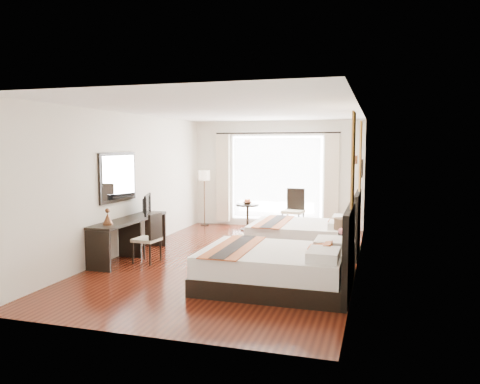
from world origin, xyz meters
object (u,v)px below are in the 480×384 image
(nightstand, at_px, (341,257))
(fruit_bowl, at_px, (247,203))
(desk_chair, at_px, (148,248))
(window_chair, at_px, (293,218))
(bed_near, at_px, (280,267))
(console_desk, at_px, (130,238))
(television, at_px, (144,204))
(bed_far, at_px, (307,235))
(floor_lamp, at_px, (204,179))
(vase, at_px, (341,240))
(side_table, at_px, (248,217))
(table_lamp, at_px, (341,226))

(nightstand, distance_m, fruit_bowl, 4.31)
(desk_chair, distance_m, window_chair, 4.43)
(bed_near, xyz_separation_m, console_desk, (-3.17, 1.10, 0.05))
(bed_near, distance_m, television, 3.62)
(bed_far, xyz_separation_m, floor_lamp, (-3.14, 2.31, 0.93))
(nightstand, bearing_deg, bed_near, -125.09)
(nightstand, bearing_deg, vase, -87.08)
(television, bearing_deg, fruit_bowl, -44.87)
(floor_lamp, bearing_deg, side_table, -16.58)
(bed_near, xyz_separation_m, fruit_bowl, (-1.79, 4.57, 0.37))
(fruit_bowl, bearing_deg, television, -115.04)
(side_table, bearing_deg, fruit_bowl, 160.73)
(side_table, xyz_separation_m, window_chair, (1.14, 0.20, -0.01))
(bed_far, relative_size, console_desk, 0.99)
(bed_far, bearing_deg, window_chair, 107.51)
(bed_near, height_order, window_chair, bed_near)
(nightstand, height_order, vase, vase)
(table_lamp, bearing_deg, fruit_bowl, 128.34)
(fruit_bowl, bearing_deg, bed_far, -46.49)
(bed_far, bearing_deg, vase, -63.47)
(nightstand, relative_size, window_chair, 0.52)
(bed_far, bearing_deg, desk_chair, -145.68)
(side_table, bearing_deg, floor_lamp, 163.42)
(desk_chair, distance_m, floor_lamp, 4.28)
(bed_far, bearing_deg, side_table, 133.40)
(window_chair, bearing_deg, vase, 28.75)
(vase, relative_size, window_chair, 0.14)
(bed_far, height_order, vase, bed_far)
(bed_far, bearing_deg, table_lamp, -60.35)
(nightstand, xyz_separation_m, fruit_bowl, (-2.62, 3.39, 0.43))
(floor_lamp, bearing_deg, desk_chair, -83.62)
(bed_near, bearing_deg, nightstand, 54.91)
(floor_lamp, xyz_separation_m, fruit_bowl, (1.32, -0.39, -0.55))
(vase, height_order, television, television)
(nightstand, xyz_separation_m, television, (-3.98, 0.48, 0.70))
(floor_lamp, bearing_deg, vase, -44.83)
(table_lamp, relative_size, side_table, 0.62)
(bed_near, bearing_deg, window_chair, 97.63)
(bed_near, bearing_deg, console_desk, 160.87)
(desk_chair, xyz_separation_m, side_table, (0.86, 3.74, 0.05))
(window_chair, bearing_deg, console_desk, -27.50)
(bed_near, bearing_deg, side_table, 111.35)
(window_chair, bearing_deg, table_lamp, 29.77)
(vase, height_order, desk_chair, desk_chair)
(table_lamp, relative_size, console_desk, 0.19)
(bed_near, height_order, desk_chair, bed_near)
(nightstand, bearing_deg, console_desk, -178.98)
(fruit_bowl, height_order, window_chair, window_chair)
(vase, xyz_separation_m, floor_lamp, (-3.94, 3.91, 0.68))
(table_lamp, distance_m, window_chair, 3.81)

